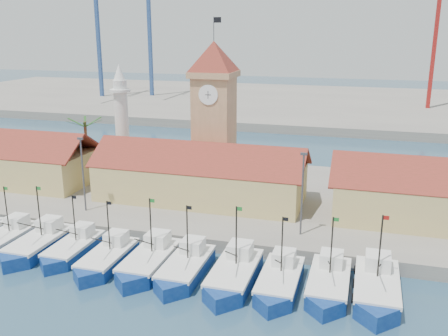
% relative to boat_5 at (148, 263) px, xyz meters
% --- Properties ---
extents(ground, '(400.00, 400.00, 0.00)m').
position_rel_boat_5_xyz_m(ground, '(-0.50, -2.59, -0.78)').
color(ground, navy).
rests_on(ground, ground).
extents(quay, '(140.00, 32.00, 1.50)m').
position_rel_boat_5_xyz_m(quay, '(-0.50, 21.41, -0.03)').
color(quay, gray).
rests_on(quay, ground).
extents(terminal, '(240.00, 80.00, 2.00)m').
position_rel_boat_5_xyz_m(terminal, '(-0.50, 107.41, 0.22)').
color(terminal, gray).
rests_on(terminal, ground).
extents(boat_1, '(3.35, 9.17, 6.94)m').
position_rel_boat_5_xyz_m(boat_1, '(-17.21, 0.68, -0.06)').
color(boat_1, navy).
rests_on(boat_1, ground).
extents(boat_2, '(3.59, 9.83, 7.44)m').
position_rel_boat_5_xyz_m(boat_2, '(-12.95, 0.41, -0.01)').
color(boat_2, navy).
rests_on(boat_2, ground).
extents(boat_3, '(3.26, 8.92, 6.75)m').
position_rel_boat_5_xyz_m(boat_3, '(-8.88, 0.63, -0.08)').
color(boat_3, navy).
rests_on(boat_3, ground).
extents(boat_4, '(3.37, 9.22, 6.98)m').
position_rel_boat_5_xyz_m(boat_4, '(-4.33, -0.46, -0.06)').
color(boat_4, navy).
rests_on(boat_4, ground).
extents(boat_5, '(3.63, 9.93, 7.52)m').
position_rel_boat_5_xyz_m(boat_5, '(0.00, 0.00, 0.00)').
color(boat_5, navy).
rests_on(boat_5, ground).
extents(boat_6, '(3.52, 9.64, 7.29)m').
position_rel_boat_5_xyz_m(boat_6, '(3.89, -0.27, -0.02)').
color(boat_6, navy).
rests_on(boat_6, ground).
extents(boat_7, '(3.73, 10.22, 7.73)m').
position_rel_boat_5_xyz_m(boat_7, '(8.71, -0.35, 0.02)').
color(boat_7, navy).
rests_on(boat_7, ground).
extents(boat_8, '(3.46, 9.47, 7.17)m').
position_rel_boat_5_xyz_m(boat_8, '(12.97, -0.31, -0.04)').
color(boat_8, navy).
rests_on(boat_8, ground).
extents(boat_9, '(3.52, 9.65, 7.30)m').
position_rel_boat_5_xyz_m(boat_9, '(17.27, 0.52, -0.02)').
color(boat_9, navy).
rests_on(boat_9, ground).
extents(boat_10, '(3.80, 10.42, 7.88)m').
position_rel_boat_5_xyz_m(boat_10, '(21.39, 0.69, 0.04)').
color(boat_10, navy).
rests_on(boat_10, ground).
extents(hall_center, '(27.04, 10.13, 7.61)m').
position_rel_boat_5_xyz_m(hall_center, '(-0.50, 17.41, 3.21)').
color(hall_center, tan).
rests_on(hall_center, quay).
extents(clock_tower, '(5.80, 5.80, 22.70)m').
position_rel_boat_5_xyz_m(clock_tower, '(-0.50, 23.40, 11.18)').
color(clock_tower, tan).
rests_on(clock_tower, quay).
extents(minaret, '(3.00, 3.00, 16.30)m').
position_rel_boat_5_xyz_m(minaret, '(-15.50, 25.41, 8.95)').
color(minaret, silver).
rests_on(minaret, quay).
extents(palm_tree, '(5.60, 5.03, 8.39)m').
position_rel_boat_5_xyz_m(palm_tree, '(-20.50, 23.41, 5.47)').
color(palm_tree, brown).
rests_on(palm_tree, quay).
extents(lamp_posts, '(80.70, 0.25, 9.03)m').
position_rel_boat_5_xyz_m(lamp_posts, '(0.00, 9.41, 5.70)').
color(lamp_posts, '#3F3F44').
rests_on(lamp_posts, quay).
extents(crane_blue_far, '(1.00, 36.29, 41.06)m').
position_rel_boat_5_xyz_m(crane_blue_far, '(-61.16, 97.41, 24.30)').
color(crane_blue_far, navy).
rests_on(crane_blue_far, terminal).
extents(crane_blue_near, '(1.00, 31.67, 41.45)m').
position_rel_boat_5_xyz_m(crane_blue_near, '(-46.82, 104.13, 24.15)').
color(crane_blue_near, navy).
rests_on(crane_blue_near, terminal).
extents(crane_red_right, '(1.00, 32.50, 45.37)m').
position_rel_boat_5_xyz_m(crane_red_right, '(34.71, 101.11, 26.37)').
color(crane_red_right, maroon).
rests_on(crane_red_right, terminal).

